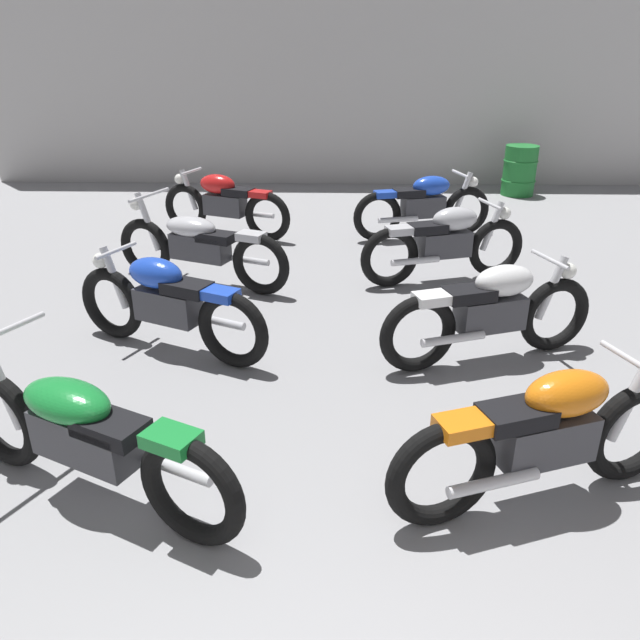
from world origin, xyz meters
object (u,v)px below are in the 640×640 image
oil_drum (520,170)px  motorcycle_right_row_1 (547,434)px  motorcycle_left_row_2 (167,303)px  motorcycle_right_row_2 (491,311)px  motorcycle_left_row_1 (84,434)px  motorcycle_left_row_3 (199,245)px  motorcycle_right_row_3 (446,242)px  motorcycle_left_row_4 (224,203)px  motorcycle_right_row_4 (424,205)px

oil_drum → motorcycle_right_row_1: bearing=-103.9°
motorcycle_left_row_2 → motorcycle_right_row_2: bearing=-2.1°
motorcycle_left_row_1 → motorcycle_right_row_1: motorcycle_left_row_1 is taller
motorcycle_left_row_2 → oil_drum: motorcycle_left_row_2 is taller
motorcycle_left_row_3 → motorcycle_right_row_3: motorcycle_left_row_3 is taller
motorcycle_left_row_1 → oil_drum: size_ratio=2.35×
motorcycle_left_row_2 → motorcycle_right_row_2: size_ratio=0.97×
motorcycle_right_row_1 → motorcycle_right_row_2: 1.78m
motorcycle_right_row_2 → motorcycle_right_row_3: size_ratio=0.99×
motorcycle_left_row_1 → motorcycle_left_row_4: size_ratio=1.07×
motorcycle_left_row_1 → motorcycle_left_row_4: (-0.10, 5.46, 0.01)m
motorcycle_left_row_4 → motorcycle_right_row_2: 4.61m
motorcycle_left_row_3 → motorcycle_right_row_4: bearing=34.6°
motorcycle_right_row_1 → oil_drum: size_ratio=2.23×
motorcycle_left_row_1 → motorcycle_left_row_2: (-0.00, 1.94, 0.01)m
motorcycle_left_row_1 → motorcycle_right_row_3: size_ratio=1.04×
motorcycle_left_row_3 → motorcycle_left_row_1: bearing=-89.0°
motorcycle_left_row_4 → motorcycle_right_row_3: size_ratio=0.98×
motorcycle_right_row_1 → motorcycle_right_row_4: size_ratio=0.98×
motorcycle_left_row_3 → motorcycle_left_row_4: motorcycle_left_row_3 is taller
motorcycle_right_row_3 → motorcycle_right_row_2: bearing=-87.7°
motorcycle_left_row_3 → oil_drum: bearing=43.8°
motorcycle_left_row_4 → motorcycle_right_row_4: 2.73m
motorcycle_left_row_2 → motorcycle_right_row_4: bearing=53.0°
motorcycle_left_row_3 → motorcycle_right_row_3: bearing=3.6°
motorcycle_left_row_3 → motorcycle_left_row_4: (-0.03, 1.89, 0.01)m
oil_drum → motorcycle_left_row_2: bearing=-127.1°
motorcycle_left_row_1 → motorcycle_left_row_2: motorcycle_left_row_1 is taller
motorcycle_right_row_1 → oil_drum: 8.26m
motorcycle_left_row_1 → motorcycle_right_row_3: motorcycle_left_row_1 is taller
motorcycle_left_row_3 → motorcycle_right_row_1: 4.44m
motorcycle_right_row_3 → oil_drum: motorcycle_right_row_3 is taller
motorcycle_right_row_2 → motorcycle_right_row_4: same height
motorcycle_left_row_1 → motorcycle_right_row_3: bearing=54.6°
motorcycle_left_row_3 → motorcycle_left_row_4: 1.89m
motorcycle_left_row_2 → motorcycle_left_row_1: bearing=-89.9°
motorcycle_left_row_4 → oil_drum: 5.41m
motorcycle_left_row_1 → motorcycle_right_row_2: bearing=33.8°
motorcycle_right_row_1 → motorcycle_right_row_2: same height
motorcycle_left_row_3 → motorcycle_right_row_2: (2.80, -1.74, 0.01)m
motorcycle_left_row_1 → motorcycle_left_row_2: 1.94m
oil_drum → motorcycle_left_row_4: bearing=-151.1°
motorcycle_left_row_1 → motorcycle_right_row_4: size_ratio=1.04×
motorcycle_right_row_2 → motorcycle_left_row_2: bearing=177.9°
oil_drum → motorcycle_left_row_3: bearing=-136.2°
motorcycle_left_row_2 → motorcycle_right_row_2: 2.74m
motorcycle_right_row_2 → motorcycle_left_row_3: bearing=148.2°
motorcycle_right_row_3 → motorcycle_right_row_4: bearing=90.9°
motorcycle_left_row_1 → motorcycle_left_row_3: bearing=91.0°
motorcycle_right_row_3 → motorcycle_left_row_2: bearing=-145.8°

